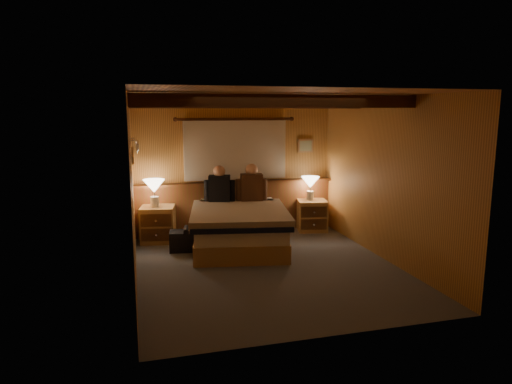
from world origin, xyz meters
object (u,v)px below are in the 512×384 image
object	(u,v)px
nightstand_left	(158,224)
person_right	(252,185)
person_left	(219,187)
bed	(239,227)
lamp_left	(154,188)
nightstand_right	(312,215)
duffel_bag	(187,240)
lamp_right	(310,184)

from	to	relation	value
nightstand_left	person_right	bearing A→B (deg)	6.38
nightstand_left	person_left	distance (m)	1.22
bed	person_left	world-z (taller)	person_left
bed	person_right	xyz separation A→B (m)	(0.36, 0.59, 0.58)
bed	person_left	xyz separation A→B (m)	(-0.19, 0.67, 0.57)
lamp_left	person_right	size ratio (longest dim) A/B	0.70
nightstand_right	duffel_bag	xyz separation A→B (m)	(-2.39, -0.64, -0.12)
nightstand_right	duffel_bag	world-z (taller)	nightstand_right
nightstand_right	bed	bearing A→B (deg)	-143.17
nightstand_right	person_left	xyz separation A→B (m)	(-1.74, -0.05, 0.62)
nightstand_left	person_right	distance (m)	1.72
lamp_left	person_right	xyz separation A→B (m)	(1.65, -0.08, -0.02)
lamp_left	lamp_right	bearing A→B (deg)	1.85
bed	person_left	distance (m)	0.90
person_right	duffel_bag	bearing A→B (deg)	-148.89
lamp_left	person_left	distance (m)	1.10
nightstand_left	duffel_bag	bearing A→B (deg)	-46.89
nightstand_left	duffel_bag	world-z (taller)	nightstand_left
bed	nightstand_right	world-z (taller)	bed
lamp_right	lamp_left	bearing A→B (deg)	-178.15
lamp_right	person_left	distance (m)	1.71
lamp_right	bed	bearing A→B (deg)	-153.34
nightstand_left	person_left	xyz separation A→B (m)	(1.06, -0.03, 0.61)
person_left	person_right	world-z (taller)	person_right
bed	lamp_right	bearing A→B (deg)	36.66
duffel_bag	person_left	bearing A→B (deg)	50.14
lamp_left	person_right	bearing A→B (deg)	-2.80
nightstand_left	lamp_right	distance (m)	2.83
duffel_bag	nightstand_right	bearing A→B (deg)	22.86
bed	lamp_right	size ratio (longest dim) A/B	4.93
person_left	duffel_bag	bearing A→B (deg)	-122.28
nightstand_left	lamp_left	world-z (taller)	lamp_left
bed	person_right	bearing A→B (deg)	68.70
bed	nightstand_left	bearing A→B (deg)	160.75
nightstand_left	lamp_left	xyz separation A→B (m)	(-0.04, -0.03, 0.63)
person_left	person_right	xyz separation A→B (m)	(0.55, -0.08, 0.01)
lamp_right	nightstand_right	bearing A→B (deg)	-62.10
person_left	duffel_bag	distance (m)	1.15
lamp_left	lamp_right	distance (m)	2.81
nightstand_right	duffel_bag	distance (m)	2.48
bed	duffel_bag	distance (m)	0.86
bed	lamp_left	size ratio (longest dim) A/B	4.60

